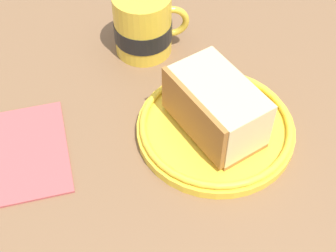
# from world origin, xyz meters

# --- Properties ---
(ground_plane) EXTENTS (1.45, 1.45, 0.04)m
(ground_plane) POSITION_xyz_m (0.00, 0.00, -0.02)
(ground_plane) COLOR brown
(small_plate) EXTENTS (0.19, 0.19, 0.02)m
(small_plate) POSITION_xyz_m (-0.04, -0.00, 0.01)
(small_plate) COLOR yellow
(small_plate) RESTS_ON ground_plane
(cake_slice) EXTENTS (0.07, 0.12, 0.07)m
(cake_slice) POSITION_xyz_m (-0.04, -0.00, 0.05)
(cake_slice) COLOR #9E662D
(cake_slice) RESTS_ON small_plate
(tea_mug) EXTENTS (0.10, 0.08, 0.09)m
(tea_mug) POSITION_xyz_m (-0.05, -0.17, 0.04)
(tea_mug) COLOR gold
(tea_mug) RESTS_ON ground_plane
(folded_napkin) EXTENTS (0.16, 0.17, 0.01)m
(folded_napkin) POSITION_xyz_m (0.18, -0.09, 0.00)
(folded_napkin) COLOR #B24C4C
(folded_napkin) RESTS_ON ground_plane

